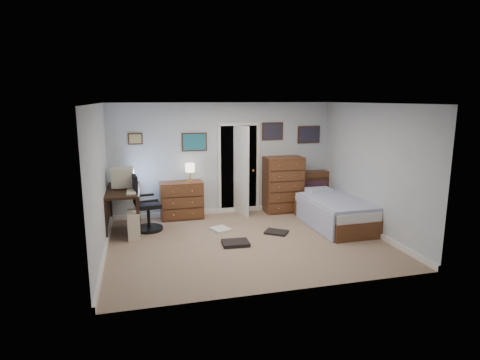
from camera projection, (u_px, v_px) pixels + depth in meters
name	position (u px, v px, depth m)	size (l,w,h in m)	color
floor	(247.00, 242.00, 7.38)	(5.00, 4.00, 0.02)	gray
computer_desk	(117.00, 199.00, 7.90)	(0.68, 1.45, 0.83)	black
crt_monitor	(123.00, 177.00, 7.99)	(0.44, 0.40, 0.40)	beige
keyboard	(131.00, 192.00, 7.59)	(0.17, 0.44, 0.03)	beige
pc_tower	(134.00, 225.00, 7.53)	(0.23, 0.47, 0.50)	beige
office_chair	(145.00, 209.00, 7.90)	(0.61, 0.61, 1.13)	black
media_stack	(119.00, 200.00, 8.77)	(0.16, 0.16, 0.82)	maroon
low_dresser	(182.00, 200.00, 8.74)	(0.92, 0.46, 0.81)	brown
table_lamp	(190.00, 168.00, 8.65)	(0.20, 0.20, 0.40)	gold
doorway	(236.00, 167.00, 9.42)	(0.96, 1.12, 2.05)	black
tall_dresser	(283.00, 184.00, 9.24)	(0.87, 0.51, 1.28)	brown
headboard_bookcase	(310.00, 189.00, 9.55)	(1.00, 0.29, 0.89)	brown
bed	(334.00, 212.00, 8.23)	(1.08, 1.95, 0.63)	brown
wall_posters	(248.00, 136.00, 9.04)	(4.38, 0.04, 0.60)	#331E11
floor_clutter	(242.00, 236.00, 7.56)	(1.50, 1.26, 0.06)	black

